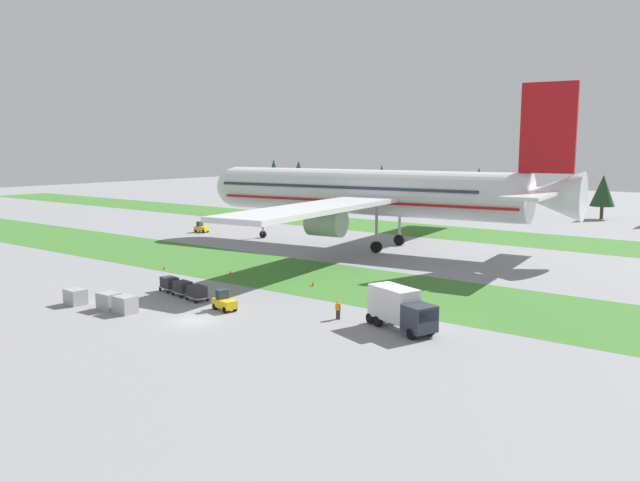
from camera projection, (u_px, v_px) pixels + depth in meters
The scene contains 18 objects.
ground_plane at pixel (193, 321), 58.12m from camera, with size 400.00×400.00×0.00m, color gray.
grass_strip_near at pixel (336, 281), 75.39m from camera, with size 320.00×17.42×0.01m, color #3D752D.
grass_strip_far at pixel (494, 236), 112.22m from camera, with size 320.00×17.42×0.01m, color #3D752D.
airliner at pixel (374, 192), 98.69m from camera, with size 59.95×74.25×23.85m.
baggage_tug at pixel (224, 302), 61.75m from camera, with size 2.81×1.79×1.97m.
cargo_dolly_lead at pixel (197, 292), 65.48m from camera, with size 2.45×1.91×1.55m.
cargo_dolly_second at pixel (183, 287), 67.64m from camera, with size 2.45×1.91×1.55m.
cargo_dolly_third at pixel (169, 283), 69.80m from camera, with size 2.45×1.91×1.55m.
catering_truck at pixel (401, 308), 54.98m from camera, with size 7.32×4.57×3.58m.
pushback_tractor at pixel (201, 228), 117.38m from camera, with size 2.73×1.59×1.97m.
ground_crew_marshaller at pixel (338, 309), 58.55m from camera, with size 0.56×0.36×1.74m.
uld_container_0 at pixel (75, 297), 64.06m from camera, with size 2.00×1.60×1.54m, color #A3A3A8.
uld_container_1 at pixel (109, 301), 62.08m from camera, with size 2.00×1.60×1.63m, color #A3A3A8.
uld_container_2 at pixel (125, 305), 60.69m from camera, with size 2.00×1.60×1.65m, color #A3A3A8.
taxiway_marker_0 at pixel (230, 273), 78.44m from camera, with size 0.44×0.44×0.60m, color orange.
taxiway_marker_1 at pixel (165, 267), 82.30m from camera, with size 0.44×0.44×0.48m, color orange.
taxiway_marker_2 at pixel (313, 284), 72.53m from camera, with size 0.44×0.44×0.55m, color orange.
distant_tree_line at pixel (568, 185), 141.45m from camera, with size 179.53×8.80×12.37m.
Camera 1 is at (43.34, -37.93, 15.62)m, focal length 36.26 mm.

